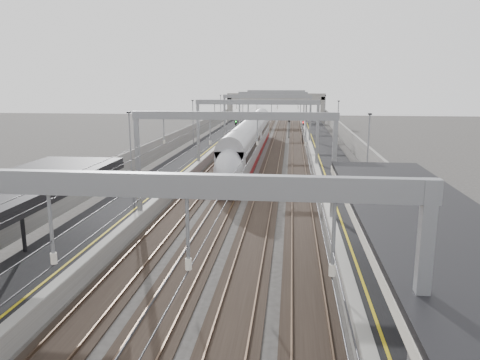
# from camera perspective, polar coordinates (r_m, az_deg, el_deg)

# --- Properties ---
(platform_left) EXTENTS (4.00, 120.00, 1.00)m
(platform_left) POSITION_cam_1_polar(r_m,az_deg,el_deg) (54.15, -6.19, 2.32)
(platform_left) COLOR black
(platform_left) RESTS_ON ground
(platform_right) EXTENTS (4.00, 120.00, 1.00)m
(platform_right) POSITION_cam_1_polar(r_m,az_deg,el_deg) (53.08, 10.94, 1.98)
(platform_right) COLOR black
(platform_right) RESTS_ON ground
(tracks) EXTENTS (11.40, 140.00, 0.20)m
(tracks) POSITION_cam_1_polar(r_m,az_deg,el_deg) (53.10, 2.29, 1.70)
(tracks) COLOR black
(tracks) RESTS_ON ground
(overhead_line) EXTENTS (13.00, 140.00, 6.60)m
(overhead_line) POSITION_cam_1_polar(r_m,az_deg,el_deg) (58.96, 2.79, 8.67)
(overhead_line) COLOR gray
(overhead_line) RESTS_ON platform_left
(overbridge) EXTENTS (22.00, 2.20, 6.90)m
(overbridge) POSITION_cam_1_polar(r_m,az_deg,el_deg) (107.28, 4.41, 9.65)
(overbridge) COLOR slate
(overbridge) RESTS_ON ground
(wall_left) EXTENTS (0.30, 120.00, 3.20)m
(wall_left) POSITION_cam_1_polar(r_m,az_deg,el_deg) (54.76, -9.50, 3.50)
(wall_left) COLOR slate
(wall_left) RESTS_ON ground
(wall_right) EXTENTS (0.30, 120.00, 3.20)m
(wall_right) POSITION_cam_1_polar(r_m,az_deg,el_deg) (53.27, 14.42, 3.06)
(wall_right) COLOR slate
(wall_right) RESTS_ON ground
(train) EXTENTS (2.50, 45.64, 3.97)m
(train) POSITION_cam_1_polar(r_m,az_deg,el_deg) (57.83, 1.16, 4.46)
(train) COLOR maroon
(train) RESTS_ON ground
(signal_green) EXTENTS (0.32, 0.32, 3.48)m
(signal_green) POSITION_cam_1_polar(r_m,az_deg,el_deg) (74.96, -0.50, 6.51)
(signal_green) COLOR black
(signal_green) RESTS_ON ground
(signal_red_near) EXTENTS (0.32, 0.32, 3.48)m
(signal_red_near) POSITION_cam_1_polar(r_m,az_deg,el_deg) (80.44, 6.01, 6.82)
(signal_red_near) COLOR black
(signal_red_near) RESTS_ON ground
(signal_red_far) EXTENTS (0.32, 0.32, 3.48)m
(signal_red_far) POSITION_cam_1_polar(r_m,az_deg,el_deg) (74.12, 7.68, 6.35)
(signal_red_far) COLOR black
(signal_red_far) RESTS_ON ground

